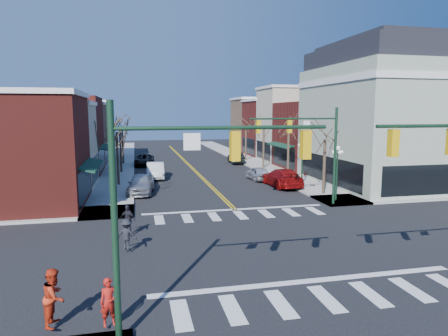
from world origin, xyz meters
TOP-DOWN VIEW (x-y plane):
  - ground at (0.00, 0.00)m, footprint 160.00×160.00m
  - sidewalk_left at (-8.75, 20.00)m, footprint 3.50×70.00m
  - sidewalk_right at (8.75, 20.00)m, footprint 3.50×70.00m
  - bldg_left_brick_a at (-15.50, 11.75)m, footprint 10.00×8.50m
  - bldg_left_stucco_a at (-15.50, 19.50)m, footprint 10.00×7.00m
  - bldg_left_brick_b at (-15.50, 27.50)m, footprint 10.00×9.00m
  - bldg_left_tan at (-15.50, 35.75)m, footprint 10.00×7.50m
  - bldg_left_stucco_b at (-15.50, 43.50)m, footprint 10.00×8.00m
  - bldg_right_brick_a at (15.50, 25.75)m, footprint 10.00×8.50m
  - bldg_right_stucco at (15.50, 33.50)m, footprint 10.00×7.00m
  - bldg_right_brick_b at (15.50, 41.00)m, footprint 10.00×8.00m
  - bldg_right_tan at (15.50, 49.00)m, footprint 10.00×8.00m
  - victorian_corner at (16.50, 14.50)m, footprint 12.25×14.25m
  - traffic_mast_near_left at (-5.55, -7.40)m, footprint 6.60×0.28m
  - traffic_mast_far_right at (5.55, 7.40)m, footprint 6.60×0.28m
  - lamppost_corner at (8.20, 8.50)m, footprint 0.36×0.36m
  - lamppost_midblock at (8.20, 15.00)m, footprint 0.36×0.36m
  - tree_left_a at (-8.40, 11.00)m, footprint 0.24×0.24m
  - tree_left_b at (-8.40, 19.00)m, footprint 0.24×0.24m
  - tree_left_c at (-8.40, 27.00)m, footprint 0.24×0.24m
  - tree_left_d at (-8.40, 35.00)m, footprint 0.24×0.24m
  - tree_right_a at (8.40, 11.00)m, footprint 0.24×0.24m
  - tree_right_b at (8.40, 19.00)m, footprint 0.24×0.24m
  - tree_right_c at (8.40, 27.00)m, footprint 0.24×0.24m
  - tree_right_d at (8.40, 35.00)m, footprint 0.24×0.24m
  - car_left_near at (-6.40, 14.90)m, footprint 2.64×5.18m
  - car_left_mid at (-4.80, 22.69)m, footprint 1.96×5.06m
  - car_left_far at (-5.69, 33.09)m, footprint 2.73×5.45m
  - car_right_near at (6.40, 15.38)m, footprint 2.62×5.89m
  - car_right_mid at (5.30, 19.32)m, footprint 1.93×4.20m
  - car_right_far at (6.40, 32.70)m, footprint 1.77×4.55m
  - pedestrian_red_a at (-7.71, -6.64)m, footprint 0.64×0.50m
  - pedestrian_red_b at (-9.39, -6.21)m, footprint 0.83×0.99m
  - pedestrian_dark_a at (-7.30, 3.14)m, footprint 1.01×0.86m
  - pedestrian_dark_b at (-7.30, 0.44)m, footprint 1.12×0.84m

SIDE VIEW (x-z plane):
  - ground at x=0.00m, z-range 0.00..0.00m
  - sidewalk_left at x=-8.75m, z-range 0.00..0.15m
  - sidewalk_right at x=8.75m, z-range 0.00..0.15m
  - car_right_mid at x=5.30m, z-range 0.00..1.39m
  - car_right_far at x=6.40m, z-range 0.00..1.48m
  - car_left_far at x=-5.69m, z-range 0.00..1.48m
  - car_left_mid at x=-4.80m, z-range 0.00..1.64m
  - car_right_near at x=6.40m, z-range 0.00..1.68m
  - car_left_near at x=-6.40m, z-range 0.00..1.69m
  - pedestrian_dark_b at x=-7.30m, z-range 0.15..1.69m
  - pedestrian_red_a at x=-7.71m, z-range 0.15..1.71m
  - pedestrian_dark_a at x=-7.30m, z-range 0.15..1.78m
  - pedestrian_red_b at x=-9.39m, z-range 0.15..2.01m
  - tree_left_c at x=-8.40m, z-range 0.00..4.55m
  - tree_right_a at x=8.40m, z-range 0.00..4.62m
  - tree_left_a at x=-8.40m, z-range 0.00..4.76m
  - tree_right_c at x=8.40m, z-range 0.00..4.83m
  - tree_left_d at x=-8.40m, z-range 0.00..4.90m
  - tree_right_d at x=8.40m, z-range 0.00..4.97m
  - tree_left_b at x=-8.40m, z-range 0.00..5.04m
  - tree_right_b at x=8.40m, z-range 0.00..5.18m
  - lamppost_corner at x=8.20m, z-range 0.80..5.13m
  - lamppost_midblock at x=8.20m, z-range 0.80..5.13m
  - bldg_left_stucco_a at x=-15.50m, z-range 0.00..7.50m
  - bldg_left_tan at x=-15.50m, z-range 0.00..7.80m
  - bldg_left_brick_a at x=-15.50m, z-range 0.00..8.00m
  - bldg_right_brick_a at x=15.50m, z-range 0.00..8.00m
  - bldg_left_stucco_b at x=-15.50m, z-range 0.00..8.20m
  - bldg_left_brick_b at x=-15.50m, z-range 0.00..8.50m
  - bldg_right_brick_b at x=15.50m, z-range 0.00..8.50m
  - bldg_right_tan at x=15.50m, z-range 0.00..9.00m
  - traffic_mast_near_left at x=-5.55m, z-range 1.11..8.31m
  - traffic_mast_far_right at x=5.55m, z-range 1.11..8.31m
  - bldg_right_stucco at x=15.50m, z-range 0.00..10.00m
  - victorian_corner at x=16.50m, z-range 0.01..13.31m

